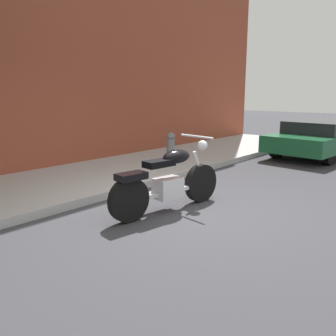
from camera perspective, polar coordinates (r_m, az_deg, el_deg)
The scene contains 5 objects.
ground_plane at distance 5.69m, azimuth 2.82°, elevation -6.80°, with size 60.00×60.00×0.00m, color #38383D.
sidewalk at distance 7.60m, azimuth -13.57°, elevation -1.77°, with size 18.03×2.67×0.14m, color #ABABAB.
motorcycle at distance 5.56m, azimuth -0.04°, elevation -2.30°, with size 2.14×0.72×1.14m.
parked_car_green at distance 11.51m, azimuth 23.44°, elevation 4.59°, with size 4.35×2.05×1.03m.
fire_hydrant at distance 8.59m, azimuth 0.43°, elevation 2.75°, with size 0.20×0.20×0.91m.
Camera 1 is at (-4.24, -3.32, 1.82)m, focal length 38.24 mm.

